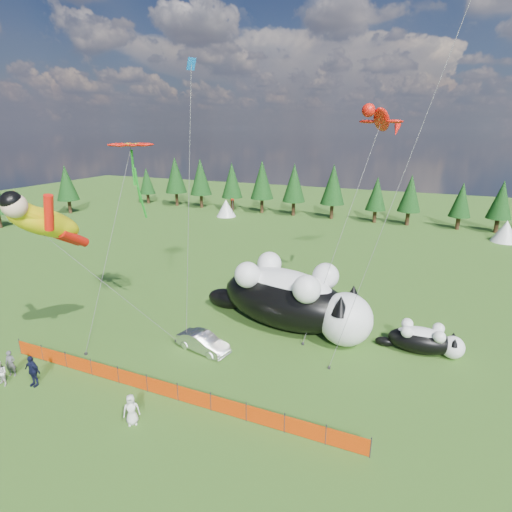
# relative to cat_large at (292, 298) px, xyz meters

# --- Properties ---
(ground) EXTENTS (160.00, 160.00, 0.00)m
(ground) POSITION_rel_cat_large_xyz_m (-3.95, -7.30, -2.32)
(ground) COLOR #0F3409
(ground) RESTS_ON ground
(safety_fence) EXTENTS (22.06, 0.06, 1.10)m
(safety_fence) POSITION_rel_cat_large_xyz_m (-3.95, -10.30, -1.82)
(safety_fence) COLOR #262626
(safety_fence) RESTS_ON ground
(tree_line) EXTENTS (90.00, 4.00, 8.00)m
(tree_line) POSITION_rel_cat_large_xyz_m (-3.95, 37.70, 1.68)
(tree_line) COLOR black
(tree_line) RESTS_ON ground
(festival_tents) EXTENTS (50.00, 3.20, 2.80)m
(festival_tents) POSITION_rel_cat_large_xyz_m (7.05, 32.70, -0.92)
(festival_tents) COLOR white
(festival_tents) RESTS_ON ground
(cat_large) EXTENTS (13.44, 6.62, 4.89)m
(cat_large) POSITION_rel_cat_large_xyz_m (0.00, 0.00, 0.00)
(cat_large) COLOR black
(cat_large) RESTS_ON ground
(cat_small) EXTENTS (5.44, 2.06, 1.97)m
(cat_small) POSITION_rel_cat_large_xyz_m (9.05, 0.01, -1.39)
(cat_small) COLOR black
(cat_small) RESTS_ON ground
(car) EXTENTS (3.93, 2.06, 1.23)m
(car) POSITION_rel_cat_large_xyz_m (-4.24, -5.37, -1.70)
(car) COLOR silver
(car) RESTS_ON ground
(spectator_a) EXTENTS (0.69, 0.59, 1.61)m
(spectator_a) POSITION_rel_cat_large_xyz_m (-13.24, -12.16, -1.52)
(spectator_a) COLOR #4F4E53
(spectator_a) RESTS_ON ground
(spectator_b) EXTENTS (0.78, 0.48, 1.56)m
(spectator_b) POSITION_rel_cat_large_xyz_m (-12.88, -13.07, -1.54)
(spectator_b) COLOR silver
(spectator_b) RESTS_ON ground
(spectator_c) EXTENTS (1.10, 0.57, 1.87)m
(spectator_c) POSITION_rel_cat_large_xyz_m (-11.23, -12.32, -1.38)
(spectator_c) COLOR black
(spectator_c) RESTS_ON ground
(spectator_e) EXTENTS (0.94, 0.90, 1.63)m
(spectator_e) POSITION_rel_cat_large_xyz_m (-4.05, -12.65, -1.51)
(spectator_e) COLOR silver
(spectator_e) RESTS_ON ground
(superhero_kite) EXTENTS (8.06, 7.20, 12.32)m
(superhero_kite) POSITION_rel_cat_large_xyz_m (-11.90, -9.42, 6.48)
(superhero_kite) COLOR yellow
(superhero_kite) RESTS_ON ground
(gecko_kite) EXTENTS (4.53, 11.17, 16.73)m
(gecko_kite) POSITION_rel_cat_large_xyz_m (4.46, 5.96, 12.17)
(gecko_kite) COLOR red
(gecko_kite) RESTS_ON ground
(flower_kite) EXTENTS (3.13, 6.72, 13.77)m
(flower_kite) POSITION_rel_cat_large_xyz_m (-10.04, -3.71, 10.42)
(flower_kite) COLOR red
(flower_kite) RESTS_ON ground
(diamond_kite_a) EXTENTS (0.60, 3.05, 18.25)m
(diamond_kite_a) POSITION_rel_cat_large_xyz_m (-5.68, -3.09, 14.12)
(diamond_kite_a) COLOR blue
(diamond_kite_a) RESTS_ON ground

